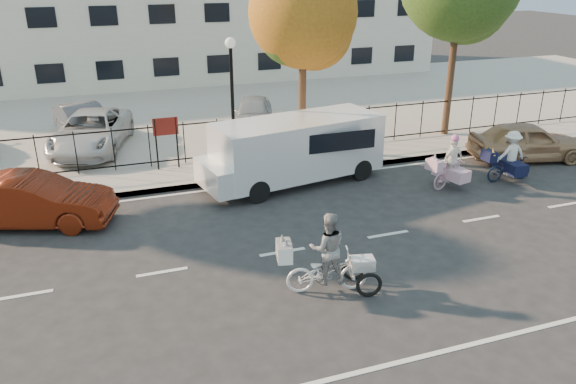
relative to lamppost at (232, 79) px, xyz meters
name	(u,v)px	position (x,y,z in m)	size (l,w,h in m)	color
ground	(282,252)	(-0.50, -6.80, -3.11)	(120.00, 120.00, 0.00)	#333334
road_markings	(282,252)	(-0.50, -6.80, -3.11)	(60.00, 9.52, 0.01)	silver
curb	(233,181)	(-0.50, -1.75, -3.04)	(60.00, 0.10, 0.15)	#A8A399
sidewalk	(226,171)	(-0.50, -0.70, -3.04)	(60.00, 2.20, 0.15)	#A8A399
parking_lot	(183,111)	(-0.50, 8.20, -3.04)	(60.00, 15.60, 0.15)	#A8A399
iron_fence	(218,139)	(-0.50, 0.40, -2.21)	(58.00, 0.06, 1.50)	black
building	(153,28)	(-0.50, 18.20, -0.11)	(34.00, 10.00, 6.00)	silver
lamppost	(232,79)	(0.00, 0.00, 0.00)	(0.36, 0.36, 4.33)	black
street_sign	(166,133)	(-2.35, 0.00, -1.70)	(0.85, 0.06, 1.80)	black
zebra_trike	(327,262)	(-0.14, -8.81, -2.39)	(2.20, 1.17, 1.88)	white
unicorn_bike	(451,168)	(6.02, -4.43, -2.45)	(1.81, 1.29, 1.78)	#E4AEC0
bull_bike	(509,161)	(8.22, -4.52, -2.43)	(1.84, 1.26, 1.71)	#0F1933
white_van	(295,148)	(1.46, -2.30, -1.93)	(6.31, 2.99, 2.14)	white
red_sedan	(32,201)	(-6.46, -3.00, -2.40)	(1.51, 4.33, 1.43)	#611B0B
gold_sedan	(528,141)	(10.27, -3.00, -2.40)	(1.68, 4.18, 1.42)	tan
lot_car_b	(91,131)	(-4.76, 3.14, -2.25)	(2.36, 5.12, 1.42)	silver
lot_car_c	(84,123)	(-5.00, 4.52, -2.26)	(1.48, 4.23, 1.39)	#52535A
lot_car_d	(253,112)	(1.86, 4.05, -2.31)	(1.55, 3.86, 1.31)	#A6AAAE
tree_mid	(306,18)	(2.91, 0.56, 1.83)	(3.85, 3.85, 7.06)	#442D1D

